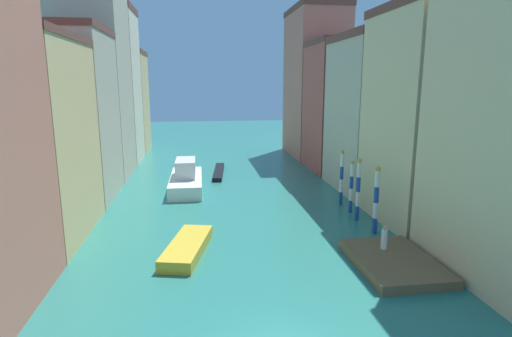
{
  "coord_description": "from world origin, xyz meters",
  "views": [
    {
      "loc": [
        -2.86,
        -13.53,
        10.32
      ],
      "look_at": [
        3.13,
        28.44,
        1.5
      ],
      "focal_mm": 28.84,
      "sensor_mm": 36.0,
      "label": 1
    }
  ],
  "objects_px": {
    "mooring_pole_1": "(358,189)",
    "gondola_black": "(219,172)",
    "waterfront_dock": "(394,262)",
    "motorboat_0": "(187,247)",
    "person_on_dock": "(384,238)",
    "mooring_pole_0": "(376,199)",
    "mooring_pole_2": "(351,186)",
    "vaporetto_white": "(186,179)",
    "mooring_pole_3": "(341,177)"
  },
  "relations": [
    {
      "from": "mooring_pole_2",
      "to": "motorboat_0",
      "type": "distance_m",
      "value": 14.58
    },
    {
      "from": "person_on_dock",
      "to": "mooring_pole_3",
      "type": "xyz_separation_m",
      "value": [
        1.2,
        10.99,
        1.22
      ]
    },
    {
      "from": "vaporetto_white",
      "to": "person_on_dock",
      "type": "bearing_deg",
      "value": -56.28
    },
    {
      "from": "mooring_pole_1",
      "to": "gondola_black",
      "type": "distance_m",
      "value": 20.62
    },
    {
      "from": "waterfront_dock",
      "to": "mooring_pole_0",
      "type": "distance_m",
      "value": 5.77
    },
    {
      "from": "mooring_pole_2",
      "to": "mooring_pole_1",
      "type": "bearing_deg",
      "value": -96.33
    },
    {
      "from": "mooring_pole_2",
      "to": "vaporetto_white",
      "type": "distance_m",
      "value": 16.48
    },
    {
      "from": "mooring_pole_1",
      "to": "mooring_pole_3",
      "type": "relative_size",
      "value": 1.01
    },
    {
      "from": "mooring_pole_1",
      "to": "gondola_black",
      "type": "height_order",
      "value": "mooring_pole_1"
    },
    {
      "from": "mooring_pole_0",
      "to": "mooring_pole_2",
      "type": "height_order",
      "value": "mooring_pole_0"
    },
    {
      "from": "vaporetto_white",
      "to": "gondola_black",
      "type": "relative_size",
      "value": 1.09
    },
    {
      "from": "mooring_pole_2",
      "to": "motorboat_0",
      "type": "bearing_deg",
      "value": -153.68
    },
    {
      "from": "mooring_pole_1",
      "to": "vaporetto_white",
      "type": "distance_m",
      "value": 17.53
    },
    {
      "from": "mooring_pole_3",
      "to": "motorboat_0",
      "type": "distance_m",
      "value": 15.72
    },
    {
      "from": "waterfront_dock",
      "to": "gondola_black",
      "type": "height_order",
      "value": "waterfront_dock"
    },
    {
      "from": "person_on_dock",
      "to": "mooring_pole_1",
      "type": "distance_m",
      "value": 6.97
    },
    {
      "from": "waterfront_dock",
      "to": "motorboat_0",
      "type": "bearing_deg",
      "value": 162.91
    },
    {
      "from": "mooring_pole_0",
      "to": "mooring_pole_2",
      "type": "xyz_separation_m",
      "value": [
        0.06,
        4.82,
        -0.26
      ]
    },
    {
      "from": "mooring_pole_0",
      "to": "mooring_pole_3",
      "type": "xyz_separation_m",
      "value": [
        0.04,
        7.08,
        -0.02
      ]
    },
    {
      "from": "mooring_pole_1",
      "to": "mooring_pole_2",
      "type": "height_order",
      "value": "mooring_pole_1"
    },
    {
      "from": "person_on_dock",
      "to": "vaporetto_white",
      "type": "distance_m",
      "value": 21.94
    },
    {
      "from": "mooring_pole_3",
      "to": "vaporetto_white",
      "type": "height_order",
      "value": "mooring_pole_3"
    },
    {
      "from": "mooring_pole_0",
      "to": "motorboat_0",
      "type": "relative_size",
      "value": 0.75
    },
    {
      "from": "person_on_dock",
      "to": "mooring_pole_2",
      "type": "bearing_deg",
      "value": 82.04
    },
    {
      "from": "mooring_pole_1",
      "to": "motorboat_0",
      "type": "height_order",
      "value": "mooring_pole_1"
    },
    {
      "from": "mooring_pole_3",
      "to": "gondola_black",
      "type": "bearing_deg",
      "value": 125.24
    },
    {
      "from": "gondola_black",
      "to": "vaporetto_white",
      "type": "bearing_deg",
      "value": -118.19
    },
    {
      "from": "person_on_dock",
      "to": "vaporetto_white",
      "type": "xyz_separation_m",
      "value": [
        -12.18,
        18.24,
        -0.19
      ]
    },
    {
      "from": "waterfront_dock",
      "to": "person_on_dock",
      "type": "height_order",
      "value": "person_on_dock"
    },
    {
      "from": "person_on_dock",
      "to": "mooring_pole_2",
      "type": "height_order",
      "value": "mooring_pole_2"
    },
    {
      "from": "mooring_pole_1",
      "to": "motorboat_0",
      "type": "bearing_deg",
      "value": -160.67
    },
    {
      "from": "gondola_black",
      "to": "motorboat_0",
      "type": "distance_m",
      "value": 22.79
    },
    {
      "from": "vaporetto_white",
      "to": "mooring_pole_0",
      "type": "bearing_deg",
      "value": -47.07
    },
    {
      "from": "waterfront_dock",
      "to": "vaporetto_white",
      "type": "relative_size",
      "value": 0.68
    },
    {
      "from": "mooring_pole_3",
      "to": "waterfront_dock",
      "type": "bearing_deg",
      "value": -95.5
    },
    {
      "from": "mooring_pole_2",
      "to": "waterfront_dock",
      "type": "bearing_deg",
      "value": -96.84
    },
    {
      "from": "waterfront_dock",
      "to": "vaporetto_white",
      "type": "distance_m",
      "value": 23.05
    },
    {
      "from": "waterfront_dock",
      "to": "vaporetto_white",
      "type": "bearing_deg",
      "value": 121.96
    },
    {
      "from": "mooring_pole_2",
      "to": "vaporetto_white",
      "type": "bearing_deg",
      "value": 144.61
    },
    {
      "from": "waterfront_dock",
      "to": "motorboat_0",
      "type": "height_order",
      "value": "motorboat_0"
    },
    {
      "from": "person_on_dock",
      "to": "vaporetto_white",
      "type": "height_order",
      "value": "vaporetto_white"
    },
    {
      "from": "person_on_dock",
      "to": "mooring_pole_2",
      "type": "xyz_separation_m",
      "value": [
        1.22,
        8.73,
        0.98
      ]
    },
    {
      "from": "mooring_pole_0",
      "to": "mooring_pole_2",
      "type": "relative_size",
      "value": 1.12
    },
    {
      "from": "mooring_pole_2",
      "to": "gondola_black",
      "type": "height_order",
      "value": "mooring_pole_2"
    },
    {
      "from": "person_on_dock",
      "to": "mooring_pole_2",
      "type": "relative_size",
      "value": 0.34
    },
    {
      "from": "mooring_pole_1",
      "to": "mooring_pole_3",
      "type": "distance_m",
      "value": 4.21
    },
    {
      "from": "person_on_dock",
      "to": "mooring_pole_1",
      "type": "bearing_deg",
      "value": 81.58
    },
    {
      "from": "waterfront_dock",
      "to": "person_on_dock",
      "type": "relative_size",
      "value": 4.37
    },
    {
      "from": "mooring_pole_0",
      "to": "gondola_black",
      "type": "distance_m",
      "value": 23.25
    },
    {
      "from": "waterfront_dock",
      "to": "mooring_pole_1",
      "type": "xyz_separation_m",
      "value": [
        0.99,
        8.09,
        2.2
      ]
    }
  ]
}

